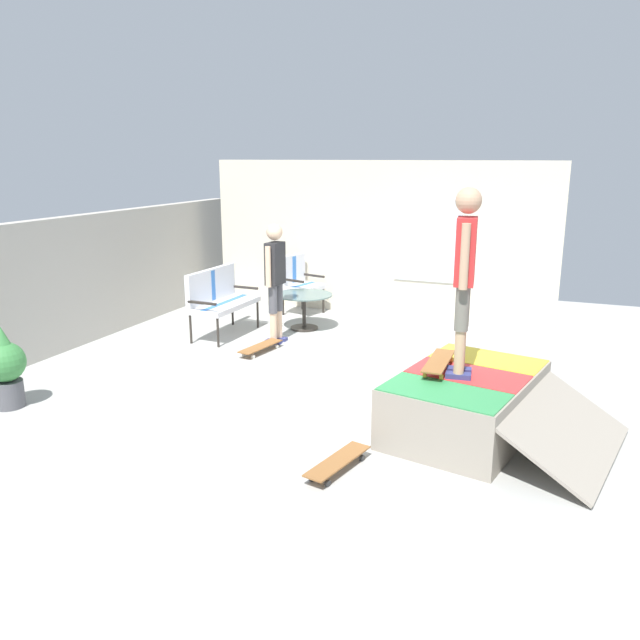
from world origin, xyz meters
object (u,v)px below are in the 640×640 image
at_px(potted_plant, 5,367).
at_px(skateboard_by_bench, 261,347).
at_px(skate_ramp, 469,403).
at_px(person_skater, 465,267).
at_px(person_watching, 275,274).
at_px(patio_bench, 218,296).
at_px(patio_table, 304,304).
at_px(patio_chair_near_house, 298,279).
at_px(skateboard_on_ramp, 439,362).
at_px(skateboard_spare, 338,462).

bearing_deg(potted_plant, skateboard_by_bench, -30.78).
xyz_separation_m(skate_ramp, person_skater, (-0.08, 0.11, 1.37)).
bearing_deg(person_watching, patio_bench, 87.57).
relative_size(patio_table, potted_plant, 0.98).
bearing_deg(potted_plant, patio_bench, -10.92).
bearing_deg(skateboard_by_bench, patio_table, -3.12).
xyz_separation_m(skate_ramp, patio_chair_near_house, (3.93, 3.57, 0.31)).
relative_size(person_skater, skateboard_by_bench, 2.19).
bearing_deg(patio_chair_near_house, skate_ramp, -137.78).
xyz_separation_m(patio_chair_near_house, person_skater, (-4.01, -3.46, 1.07)).
bearing_deg(skateboard_on_ramp, patio_chair_near_house, 39.61).
xyz_separation_m(person_watching, skateboard_spare, (-3.40, -2.22, -0.94)).
distance_m(skate_ramp, patio_bench, 4.71).
distance_m(patio_bench, potted_plant, 3.47).
bearing_deg(skateboard_by_bench, patio_chair_near_house, 10.59).
relative_size(patio_bench, skateboard_by_bench, 1.54).
bearing_deg(potted_plant, patio_table, -22.60).
bearing_deg(patio_chair_near_house, potted_plant, 166.47).
xyz_separation_m(patio_table, person_skater, (-3.07, -2.95, 1.27)).
xyz_separation_m(patio_chair_near_house, patio_table, (-0.94, -0.51, -0.21)).
distance_m(patio_chair_near_house, person_skater, 5.40).
bearing_deg(skateboard_on_ramp, patio_bench, 60.08).
relative_size(skate_ramp, patio_bench, 1.80).
bearing_deg(potted_plant, person_watching, -26.08).
relative_size(patio_table, skateboard_spare, 1.09).
relative_size(patio_chair_near_house, skateboard_on_ramp, 1.27).
distance_m(person_watching, skateboard_on_ramp, 3.58).
distance_m(skateboard_by_bench, skateboard_spare, 3.59).
height_order(skate_ramp, patio_bench, patio_bench).
bearing_deg(patio_bench, patio_table, -54.14).
distance_m(person_skater, skateboard_on_ramp, 1.01).
distance_m(skate_ramp, potted_plant, 4.95).
relative_size(patio_bench, skateboard_spare, 1.54).
bearing_deg(person_skater, potted_plant, 103.41).
relative_size(patio_chair_near_house, skateboard_by_bench, 1.24).
distance_m(skateboard_spare, skateboard_on_ramp, 1.52).
xyz_separation_m(person_watching, person_skater, (-2.25, -3.05, 0.65)).
height_order(person_skater, skateboard_on_ramp, person_skater).
xyz_separation_m(person_skater, skateboard_on_ramp, (0.09, 0.22, -0.98)).
height_order(patio_chair_near_house, person_watching, person_watching).
xyz_separation_m(patio_table, skateboard_on_ramp, (-2.98, -2.73, 0.29)).
distance_m(patio_table, person_skater, 4.45).
bearing_deg(skateboard_spare, skate_ramp, -37.11).
distance_m(person_skater, skateboard_by_bench, 3.81).
xyz_separation_m(patio_chair_near_house, skateboard_on_ramp, (-3.92, -3.24, 0.09)).
relative_size(skateboard_by_bench, skateboard_on_ramp, 1.02).
distance_m(skate_ramp, patio_chair_near_house, 5.32).
bearing_deg(patio_chair_near_house, patio_bench, 161.48).
xyz_separation_m(person_watching, skateboard_on_ramp, (-2.16, -2.83, -0.33)).
height_order(person_watching, skateboard_on_ramp, person_watching).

